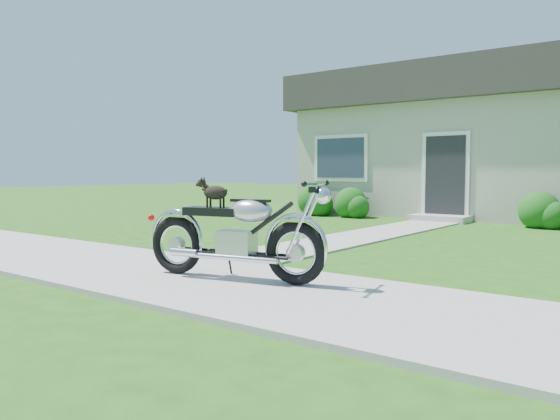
% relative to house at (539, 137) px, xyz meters
% --- Properties ---
extents(ground, '(80.00, 80.00, 0.00)m').
position_rel_house_xyz_m(ground, '(0.00, -11.99, -2.16)').
color(ground, '#235114').
rests_on(ground, ground).
extents(sidewalk, '(24.00, 2.20, 0.04)m').
position_rel_house_xyz_m(sidewalk, '(0.00, -11.99, -2.14)').
color(sidewalk, '#9E9B93').
rests_on(sidewalk, ground).
extents(walkway, '(1.20, 8.00, 0.03)m').
position_rel_house_xyz_m(walkway, '(-1.50, -6.99, -2.14)').
color(walkway, '#9E9B93').
rests_on(walkway, ground).
extents(house, '(12.60, 7.03, 4.50)m').
position_rel_house_xyz_m(house, '(0.00, 0.00, 0.00)').
color(house, '#A7A496').
rests_on(house, ground).
extents(shrub_row, '(10.70, 1.15, 1.15)m').
position_rel_house_xyz_m(shrub_row, '(0.47, -3.49, -1.74)').
color(shrub_row, '#195015').
rests_on(shrub_row, ground).
extents(potted_plant_left, '(0.76, 0.70, 0.70)m').
position_rel_house_xyz_m(potted_plant_left, '(-3.73, -3.44, -1.81)').
color(potted_plant_left, '#175416').
rests_on(potted_plant_left, ground).
extents(motorcycle_with_dog, '(2.20, 0.76, 1.09)m').
position_rel_house_xyz_m(motorcycle_with_dog, '(-0.57, -11.84, -1.62)').
color(motorcycle_with_dog, black).
rests_on(motorcycle_with_dog, sidewalk).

